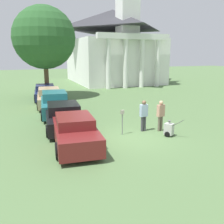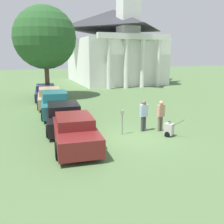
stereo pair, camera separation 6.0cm
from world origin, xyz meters
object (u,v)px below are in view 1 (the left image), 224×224
Objects in this scene: church at (114,42)px; parked_car_tan at (49,97)px; parked_car_maroon at (74,130)px; parking_meter at (122,118)px; parked_car_navy at (45,92)px; parked_car_teal at (55,104)px; person_supervisor at (161,114)px; person_worker at (144,114)px; equipment_cart at (169,129)px; parked_car_black at (63,116)px.

parked_car_tan is at bearing -127.80° from church.
parked_car_tan is at bearing 95.03° from parked_car_maroon.
parked_car_maroon is 3.94× the size of parking_meter.
parked_car_navy is (-0.00, 12.70, -0.02)m from parked_car_maroon.
parked_car_maroon is at bearing -84.97° from parked_car_tan.
parked_car_teal reaches higher than parked_car_maroon.
church reaches higher than person_supervisor.
equipment_cart is at bearing 118.63° from person_worker.
parked_car_tan is 9.84m from person_worker.
church is at bearing -117.29° from person_supervisor.
parked_car_navy is (0.00, 3.06, -0.02)m from parked_car_tan.
parked_car_maroon is at bearing -84.97° from parked_car_navy.
parked_car_navy is at bearing -134.44° from church.
parked_car_navy is at bearing -76.82° from person_worker.
person_worker is (1.35, 0.15, 0.06)m from parking_meter.
parked_car_navy is 3.84× the size of parking_meter.
church reaches higher than parked_car_maroon.
person_worker is at bearing -60.66° from parked_car_tan.
parked_car_tan is at bearing -71.12° from person_worker.
parked_car_tan is (-0.00, 9.64, 0.00)m from parked_car_maroon.
parked_car_tan reaches higher than parked_car_maroon.
parked_car_tan is at bearing 95.03° from parked_car_black.
person_supervisor is 1.73× the size of equipment_cart.
parked_car_teal is at bearing -122.50° from church.
parked_car_teal is 3.13× the size of person_supervisor.
parked_car_navy reaches higher than equipment_cart.
person_worker is 25.18m from church.
person_worker is at bearing -107.22° from church.
parked_car_teal is 8.57m from equipment_cart.
church reaches higher than parked_car_navy.
person_supervisor is (4.95, 0.38, 0.30)m from parked_car_maroon.
person_supervisor is 0.07× the size of church.
person_supervisor is (0.90, -0.30, -0.01)m from person_worker.
church is at bearing -112.65° from person_worker.
person_worker reaches higher than person_supervisor.
equipment_cart is (4.90, -13.27, -0.28)m from parked_car_navy.
parked_car_tan is 19.23m from church.
parked_car_navy is (0.00, 6.25, -0.09)m from parked_car_teal.
parked_car_navy is at bearing 76.87° from equipment_cart.
parked_car_teal is 4.02× the size of parking_meter.
church reaches higher than person_worker.
equipment_cart is at bearing -104.58° from church.
person_supervisor is at bearing -56.85° from parked_car_tan.
church is (11.36, 21.33, 5.14)m from parked_car_black.
parking_meter is at bearing -72.46° from parked_car_navy.
equipment_cart is at bearing 74.67° from person_supervisor.
parked_car_tan reaches higher than parked_car_navy.
parking_meter is (2.70, 0.53, 0.25)m from parked_car_maroon.
parked_car_teal is 0.21× the size of church.
parked_car_maroon reaches higher than equipment_cart.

